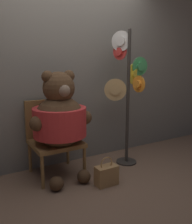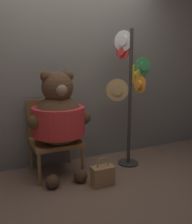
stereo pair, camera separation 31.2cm
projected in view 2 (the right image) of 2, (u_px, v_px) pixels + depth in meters
The scene contains 6 objects.
ground_plane at pixel (88, 182), 2.93m from camera, with size 14.00×14.00×0.00m, color brown.
wall_back at pixel (66, 68), 3.35m from camera, with size 8.00×0.10×2.60m.
chair at pixel (53, 134), 3.15m from camera, with size 0.58×0.56×0.92m.
teddy_bear at pixel (59, 117), 2.95m from camera, with size 0.75×0.67×1.29m.
hat_display_rack at pixel (130, 85), 3.26m from camera, with size 0.58×0.53×1.79m.
handbag_on_ground at pixel (103, 175), 2.83m from camera, with size 0.26×0.14×0.34m.
Camera 2 is at (-1.03, -2.50, 1.40)m, focal length 40.00 mm.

